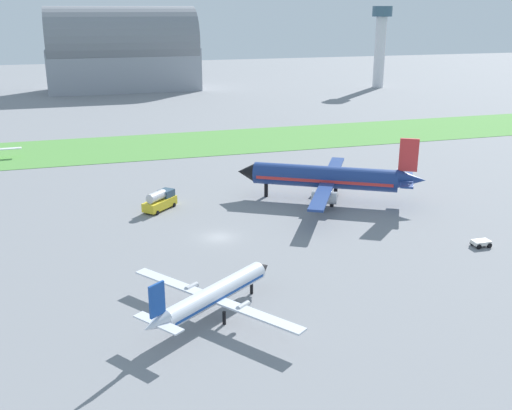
{
  "coord_description": "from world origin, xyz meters",
  "views": [
    {
      "loc": [
        -17.65,
        -78.32,
        31.54
      ],
      "look_at": [
        6.83,
        4.03,
        3.0
      ],
      "focal_mm": 41.79,
      "sensor_mm": 36.0,
      "label": 1
    }
  ],
  "objects_px": {
    "airplane_midfield_jet": "(328,178)",
    "baggage_cart_near_gate": "(481,243)",
    "control_tower": "(381,40)",
    "airplane_foreground_turboprop": "(213,295)",
    "fuel_truck_midfield": "(160,200)"
  },
  "relations": [
    {
      "from": "fuel_truck_midfield",
      "to": "control_tower",
      "type": "distance_m",
      "value": 172.21
    },
    {
      "from": "baggage_cart_near_gate",
      "to": "control_tower",
      "type": "bearing_deg",
      "value": 67.96
    },
    {
      "from": "airplane_midfield_jet",
      "to": "fuel_truck_midfield",
      "type": "height_order",
      "value": "airplane_midfield_jet"
    },
    {
      "from": "fuel_truck_midfield",
      "to": "airplane_foreground_turboprop",
      "type": "bearing_deg",
      "value": -134.49
    },
    {
      "from": "baggage_cart_near_gate",
      "to": "airplane_foreground_turboprop",
      "type": "bearing_deg",
      "value": -166.96
    },
    {
      "from": "airplane_midfield_jet",
      "to": "baggage_cart_near_gate",
      "type": "relative_size",
      "value": 12.12
    },
    {
      "from": "airplane_midfield_jet",
      "to": "fuel_truck_midfield",
      "type": "relative_size",
      "value": 4.65
    },
    {
      "from": "baggage_cart_near_gate",
      "to": "control_tower",
      "type": "relative_size",
      "value": 0.08
    },
    {
      "from": "airplane_midfield_jet",
      "to": "control_tower",
      "type": "distance_m",
      "value": 158.74
    },
    {
      "from": "airplane_foreground_turboprop",
      "to": "airplane_midfield_jet",
      "type": "height_order",
      "value": "airplane_midfield_jet"
    },
    {
      "from": "airplane_foreground_turboprop",
      "to": "airplane_midfield_jet",
      "type": "distance_m",
      "value": 43.61
    },
    {
      "from": "airplane_foreground_turboprop",
      "to": "baggage_cart_near_gate",
      "type": "distance_m",
      "value": 40.88
    },
    {
      "from": "airplane_foreground_turboprop",
      "to": "baggage_cart_near_gate",
      "type": "relative_size",
      "value": 8.02
    },
    {
      "from": "airplane_foreground_turboprop",
      "to": "fuel_truck_midfield",
      "type": "bearing_deg",
      "value": 54.98
    },
    {
      "from": "airplane_midfield_jet",
      "to": "fuel_truck_midfield",
      "type": "xyz_separation_m",
      "value": [
        -28.15,
        3.53,
        -2.56
      ]
    }
  ]
}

